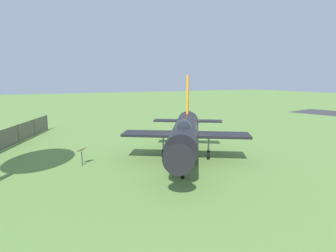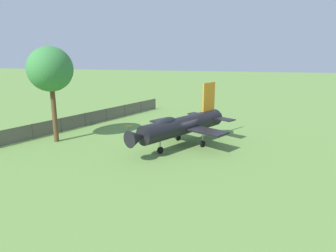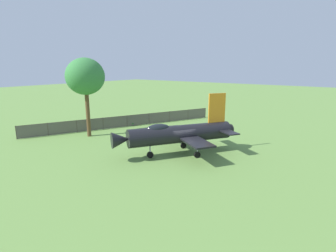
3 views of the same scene
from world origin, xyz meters
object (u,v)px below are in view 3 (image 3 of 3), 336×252
at_px(display_jet, 177,134).
at_px(shrub_near_fence, 131,123).
at_px(info_plaque, 148,131).
at_px(shade_tree, 85,77).

xyz_separation_m(display_jet, shrub_near_fence, (6.55, 12.45, -1.72)).
bearing_deg(info_plaque, shrub_near_fence, 59.15).
relative_size(display_jet, shade_tree, 1.23).
distance_m(shade_tree, info_plaque, 9.42).
bearing_deg(shade_tree, display_jet, -86.67).
xyz_separation_m(shade_tree, info_plaque, (3.34, -6.34, -6.12)).
height_order(display_jet, shade_tree, shade_tree).
height_order(display_jet, shrub_near_fence, display_jet).
bearing_deg(shrub_near_fence, shade_tree, -178.31).
distance_m(display_jet, info_plaque, 6.56).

